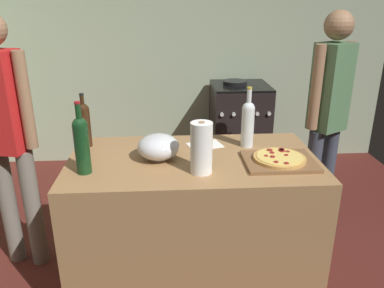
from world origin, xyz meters
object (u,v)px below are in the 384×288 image
at_px(mixing_bowl, 158,147).
at_px(wine_bottle_dark, 82,143).
at_px(paper_towel_roll, 201,148).
at_px(stove, 239,128).
at_px(person_in_red, 328,111).
at_px(wine_bottle_amber, 84,123).
at_px(wine_bottle_clear, 248,122).
at_px(person_in_stripes, 7,129).
at_px(pizza, 279,158).

xyz_separation_m(mixing_bowl, wine_bottle_dark, (-0.40, -0.16, 0.10)).
bearing_deg(mixing_bowl, paper_towel_roll, -40.06).
distance_m(mixing_bowl, stove, 2.00).
relative_size(mixing_bowl, wine_bottle_dark, 0.62).
bearing_deg(person_in_red, wine_bottle_amber, -168.34).
relative_size(wine_bottle_clear, person_in_stripes, 0.22).
relative_size(mixing_bowl, stove, 0.25).
relative_size(paper_towel_roll, wine_bottle_dark, 0.72).
xyz_separation_m(paper_towel_roll, stove, (0.57, 1.95, -0.55)).
relative_size(wine_bottle_amber, person_in_stripes, 0.20).
height_order(paper_towel_roll, wine_bottle_clear, wine_bottle_clear).
distance_m(wine_bottle_clear, wine_bottle_amber, 1.02).
distance_m(pizza, wine_bottle_amber, 1.21).
bearing_deg(paper_towel_roll, person_in_red, 38.11).
xyz_separation_m(paper_towel_roll, wine_bottle_dark, (-0.63, 0.04, 0.03)).
height_order(mixing_bowl, wine_bottle_amber, wine_bottle_amber).
bearing_deg(wine_bottle_amber, wine_bottle_dark, -80.76).
bearing_deg(stove, pizza, -93.66).
bearing_deg(stove, person_in_red, -69.48).
distance_m(paper_towel_roll, stove, 2.11).
bearing_deg(wine_bottle_dark, pizza, 3.15).
bearing_deg(wine_bottle_clear, mixing_bowl, -162.34).
relative_size(pizza, wine_bottle_dark, 0.75).
relative_size(mixing_bowl, person_in_stripes, 0.14).
xyz_separation_m(wine_bottle_dark, person_in_red, (1.64, 0.76, -0.07)).
distance_m(paper_towel_roll, wine_bottle_dark, 0.63).
relative_size(wine_bottle_clear, wine_bottle_dark, 0.96).
bearing_deg(paper_towel_roll, stove, 73.61).
bearing_deg(wine_bottle_dark, person_in_stripes, 141.35).
bearing_deg(mixing_bowl, wine_bottle_amber, 152.14).
height_order(paper_towel_roll, wine_bottle_dark, wine_bottle_dark).
xyz_separation_m(wine_bottle_amber, person_in_stripes, (-0.50, 0.05, -0.05)).
distance_m(wine_bottle_clear, wine_bottle_dark, 1.01).
xyz_separation_m(paper_towel_roll, person_in_red, (1.01, 0.79, -0.04)).
bearing_deg(wine_bottle_clear, person_in_red, 31.45).
distance_m(wine_bottle_clear, stove, 1.70).
bearing_deg(wine_bottle_amber, pizza, -16.63).
bearing_deg(stove, person_in_stripes, -140.33).
distance_m(mixing_bowl, person_in_stripes, 1.01).
xyz_separation_m(paper_towel_roll, person_in_stripes, (-1.19, 0.49, -0.03)).
distance_m(wine_bottle_amber, stove, 2.06).
bearing_deg(person_in_red, wine_bottle_clear, -148.55).
distance_m(mixing_bowl, paper_towel_roll, 0.31).
bearing_deg(wine_bottle_amber, wine_bottle_clear, -3.84).
bearing_deg(wine_bottle_dark, paper_towel_roll, -3.31).
bearing_deg(wine_bottle_amber, person_in_stripes, 174.57).
bearing_deg(wine_bottle_dark, wine_bottle_amber, 99.24).
distance_m(pizza, wine_bottle_dark, 1.10).
bearing_deg(mixing_bowl, wine_bottle_clear, 17.66).
distance_m(wine_bottle_clear, person_in_red, 0.81).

